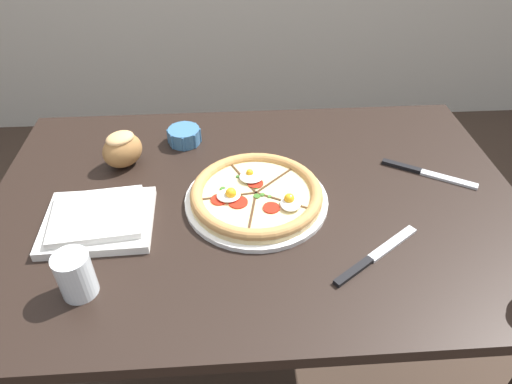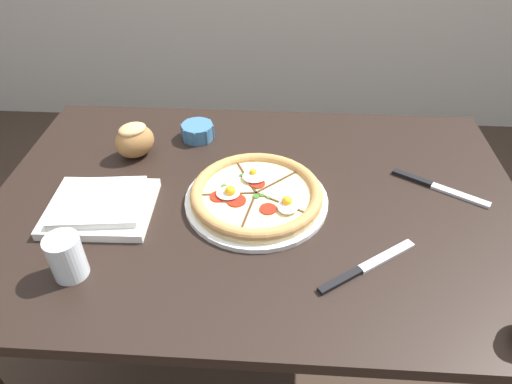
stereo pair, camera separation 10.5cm
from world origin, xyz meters
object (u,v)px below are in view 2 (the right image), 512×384
(pizza, at_px, (256,195))
(knife_spare, at_px, (366,267))
(napkin_folded, at_px, (100,206))
(ramekin_bowl, at_px, (198,131))
(knife_main, at_px, (438,187))
(water_glass, at_px, (67,259))
(dining_table, at_px, (257,232))
(bread_piece_near, at_px, (134,140))

(pizza, xyz_separation_m, knife_spare, (0.23, -0.19, -0.02))
(napkin_folded, relative_size, knife_spare, 1.14)
(ramekin_bowl, xyz_separation_m, knife_spare, (0.41, -0.46, -0.02))
(knife_main, bearing_deg, water_glass, -127.03)
(napkin_folded, bearing_deg, water_glass, -89.47)
(dining_table, distance_m, napkin_folded, 0.38)
(ramekin_bowl, xyz_separation_m, knife_main, (0.62, -0.19, -0.02))
(bread_piece_near, distance_m, knife_spare, 0.67)
(dining_table, xyz_separation_m, knife_spare, (0.23, -0.20, 0.11))
(bread_piece_near, bearing_deg, knife_main, -7.03)
(ramekin_bowl, xyz_separation_m, water_glass, (-0.17, -0.51, 0.02))
(dining_table, height_order, knife_main, knife_main)
(pizza, relative_size, water_glass, 3.57)
(pizza, distance_m, water_glass, 0.43)
(bread_piece_near, bearing_deg, napkin_folded, -95.57)
(pizza, xyz_separation_m, bread_piece_near, (-0.33, 0.17, 0.03))
(bread_piece_near, height_order, water_glass, same)
(napkin_folded, bearing_deg, knife_spare, -13.09)
(napkin_folded, xyz_separation_m, bread_piece_near, (0.02, 0.23, 0.03))
(ramekin_bowl, relative_size, water_glass, 1.00)
(napkin_folded, xyz_separation_m, knife_spare, (0.59, -0.14, -0.01))
(knife_spare, bearing_deg, bread_piece_near, 111.61)
(dining_table, bearing_deg, knife_main, 8.43)
(pizza, distance_m, bread_piece_near, 0.37)
(dining_table, bearing_deg, bread_piece_near, 154.18)
(dining_table, distance_m, water_glass, 0.46)
(dining_table, height_order, ramekin_bowl, ramekin_bowl)
(ramekin_bowl, bearing_deg, water_glass, -108.41)
(ramekin_bowl, bearing_deg, bread_piece_near, -147.18)
(napkin_folded, relative_size, knife_main, 1.14)
(bread_piece_near, xyz_separation_m, knife_spare, (0.56, -0.36, -0.05))
(dining_table, xyz_separation_m, napkin_folded, (-0.35, -0.07, 0.13))
(water_glass, bearing_deg, napkin_folded, 90.53)
(pizza, relative_size, knife_main, 1.58)
(dining_table, relative_size, napkin_folded, 5.23)
(napkin_folded, bearing_deg, bread_piece_near, 84.43)
(dining_table, height_order, water_glass, water_glass)
(pizza, xyz_separation_m, napkin_folded, (-0.35, -0.05, -0.00))
(ramekin_bowl, distance_m, knife_spare, 0.62)
(bread_piece_near, bearing_deg, ramekin_bowl, 32.82)
(ramekin_bowl, relative_size, knife_spare, 0.44)
(pizza, height_order, knife_spare, pizza)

